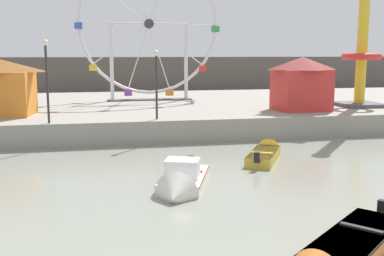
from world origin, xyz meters
TOP-DOWN VIEW (x-y plane):
  - quay_promenade at (0.00, 28.84)m, footprint 110.00×19.64m
  - distant_town_skyline at (0.00, 52.17)m, footprint 140.00×3.00m
  - motorboat_mustard_yellow at (4.44, 14.99)m, footprint 2.99×4.16m
  - motorboat_white_red_stripe at (-0.45, 10.48)m, footprint 2.75×4.32m
  - ferris_wheel_white_frame at (0.63, 30.31)m, footprint 10.91×1.20m
  - drop_tower_yellow_tower at (14.20, 23.33)m, footprint 2.80×2.80m
  - carnival_booth_red_striped at (9.35, 22.04)m, footprint 3.72×3.04m
  - promenade_lamp_near at (-5.81, 19.47)m, footprint 0.32×0.32m
  - promenade_lamp_far at (-0.13, 19.86)m, footprint 0.32×0.32m

SIDE VIEW (x-z plane):
  - motorboat_mustard_yellow at x=4.44m, z-range -0.31..0.78m
  - motorboat_white_red_stripe at x=-0.45m, z-range -0.50..1.10m
  - quay_promenade at x=0.00m, z-range 0.00..1.29m
  - distant_town_skyline at x=0.00m, z-range 0.00..4.40m
  - carnival_booth_red_striped at x=9.35m, z-range 1.35..4.72m
  - promenade_lamp_far at x=-0.13m, z-range 1.88..5.65m
  - promenade_lamp_near at x=-5.81m, z-range 1.91..6.20m
  - drop_tower_yellow_tower at x=14.20m, z-range -0.40..12.80m
  - ferris_wheel_white_frame at x=0.63m, z-range 1.31..12.39m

